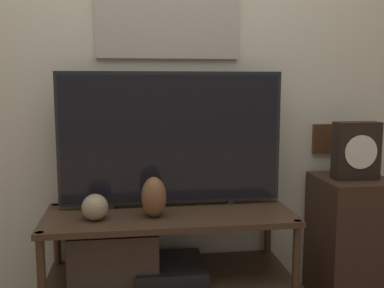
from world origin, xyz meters
name	(u,v)px	position (x,y,z in m)	size (l,w,h in m)	color
wall_back	(163,60)	(0.00, 0.61, 1.36)	(6.40, 0.08, 2.70)	beige
media_console	(148,253)	(-0.11, 0.30, 0.36)	(1.27, 0.52, 0.57)	#422D1E
television	(171,138)	(0.02, 0.41, 0.94)	(1.18, 0.05, 0.72)	black
vase_urn_stoneware	(154,197)	(-0.08, 0.23, 0.67)	(0.12, 0.13, 0.20)	brown
vase_round_glass	(95,207)	(-0.37, 0.22, 0.64)	(0.13, 0.13, 0.13)	tan
side_table	(350,239)	(1.03, 0.35, 0.35)	(0.38, 0.41, 0.71)	#382319
mantel_clock	(356,151)	(1.03, 0.33, 0.87)	(0.24, 0.11, 0.31)	black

